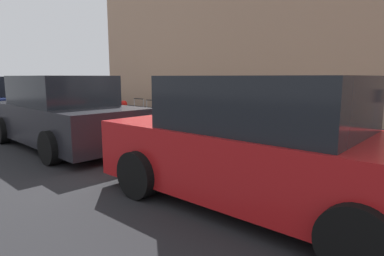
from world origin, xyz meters
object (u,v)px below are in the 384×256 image
at_px(suitcase_navy_10, 139,118).
at_px(suitcase_navy_3, 258,136).
at_px(suitcase_black_0, 342,146).
at_px(fire_hydrant, 124,113).
at_px(bollard_post, 105,110).
at_px(suitcase_maroon_4, 238,130).
at_px(suitcase_red_1, 312,139).
at_px(suitcase_red_8, 169,120).
at_px(suitcase_black_7, 184,124).
at_px(suitcase_silver_5, 221,125).
at_px(suitcase_teal_9, 151,120).
at_px(parked_car_charcoal_1, 63,114).
at_px(parked_car_red_0, 263,146).
at_px(suitcase_olive_6, 203,124).
at_px(suitcase_teal_2, 283,135).

bearing_deg(suitcase_navy_10, suitcase_navy_3, -179.98).
relative_size(suitcase_black_0, fire_hydrant, 1.10).
bearing_deg(fire_hydrant, bollard_post, 10.79).
distance_m(suitcase_maroon_4, suitcase_navy_10, 3.39).
height_order(suitcase_navy_3, fire_hydrant, suitcase_navy_3).
height_order(fire_hydrant, bollard_post, bollard_post).
bearing_deg(suitcase_red_1, suitcase_navy_10, -0.42).
bearing_deg(suitcase_navy_10, suitcase_red_8, -174.79).
xyz_separation_m(suitcase_black_7, fire_hydrant, (2.48, 0.03, 0.11)).
bearing_deg(bollard_post, suitcase_silver_5, -177.04).
bearing_deg(suitcase_red_1, suitcase_teal_9, -0.04).
relative_size(suitcase_teal_9, parked_car_charcoal_1, 0.19).
height_order(suitcase_red_1, parked_car_red_0, parked_car_red_0).
bearing_deg(suitcase_maroon_4, suitcase_navy_10, 0.00).
xyz_separation_m(suitcase_maroon_4, suitcase_red_8, (2.26, -0.10, -0.00)).
height_order(suitcase_red_8, suitcase_navy_10, suitcase_red_8).
height_order(suitcase_navy_10, parked_car_charcoal_1, parked_car_charcoal_1).
height_order(suitcase_red_1, suitcase_red_8, suitcase_red_8).
xyz_separation_m(suitcase_navy_3, fire_hydrant, (4.64, -0.02, 0.13)).
bearing_deg(suitcase_teal_9, suitcase_red_8, -166.10).
distance_m(suitcase_red_1, suitcase_olive_6, 2.70).
relative_size(suitcase_silver_5, parked_car_red_0, 0.23).
distance_m(suitcase_red_1, suitcase_red_8, 3.89).
bearing_deg(suitcase_teal_2, suitcase_maroon_4, -0.53).
bearing_deg(suitcase_red_1, bollard_post, 0.77).
bearing_deg(suitcase_teal_2, suitcase_red_1, 177.27).
bearing_deg(suitcase_red_8, parked_car_charcoal_1, 65.77).
distance_m(suitcase_maroon_4, fire_hydrant, 4.14).
height_order(suitcase_maroon_4, bollard_post, bollard_post).
relative_size(suitcase_olive_6, suitcase_navy_10, 1.13).
height_order(suitcase_olive_6, suitcase_navy_10, suitcase_olive_6).
relative_size(suitcase_teal_9, suitcase_navy_10, 0.99).
bearing_deg(parked_car_charcoal_1, suitcase_silver_5, -139.70).
bearing_deg(suitcase_red_8, suitcase_teal_9, 13.90).
bearing_deg(bollard_post, parked_car_red_0, 162.52).
bearing_deg(suitcase_black_0, suitcase_maroon_4, 2.04).
distance_m(suitcase_olive_6, bollard_post, 3.86).
distance_m(suitcase_black_7, bollard_post, 3.28).
height_order(suitcase_navy_10, fire_hydrant, suitcase_navy_10).
xyz_separation_m(suitcase_silver_5, suitcase_black_7, (1.12, 0.05, -0.09)).
height_order(suitcase_navy_3, parked_car_red_0, parked_car_red_0).
distance_m(suitcase_navy_10, parked_car_charcoal_1, 2.30).
bearing_deg(suitcase_teal_9, suitcase_red_1, 179.96).
xyz_separation_m(suitcase_red_8, parked_car_red_0, (-4.16, 2.37, 0.29)).
distance_m(suitcase_maroon_4, suitcase_silver_5, 0.55).
bearing_deg(suitcase_silver_5, suitcase_maroon_4, 169.20).
relative_size(suitcase_red_8, suitcase_navy_10, 1.10).
bearing_deg(suitcase_navy_3, suitcase_olive_6, -2.75).
relative_size(suitcase_teal_2, bollard_post, 1.05).
distance_m(suitcase_teal_2, suitcase_red_8, 3.32).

